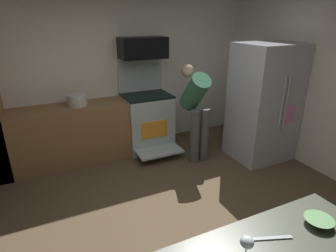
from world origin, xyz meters
TOP-DOWN VIEW (x-y plane):
  - ground_plane at (0.00, 0.00)m, footprint 5.20×4.80m
  - wall_back at (0.00, 2.34)m, footprint 5.20×0.12m
  - lower_cabinet_run at (-0.90, 1.98)m, footprint 2.40×0.60m
  - oven_range at (0.50, 1.97)m, footprint 0.76×1.01m
  - microwave at (0.50, 2.06)m, footprint 0.74×0.38m
  - refrigerator at (2.03, 0.89)m, footprint 0.89×0.78m
  - person_cook at (1.04, 1.28)m, footprint 0.31×0.65m
  - mixing_bowl_prep at (0.41, -1.34)m, footprint 0.19×0.19m
  - wine_glass_extra at (-0.21, -1.37)m, footprint 0.08×0.08m
  - knife_chef at (0.04, -1.31)m, footprint 0.25×0.11m
  - stock_pot at (-0.60, 1.98)m, footprint 0.29×0.29m

SIDE VIEW (x-z plane):
  - ground_plane at x=0.00m, z-range -0.02..0.00m
  - lower_cabinet_run at x=-0.90m, z-range 0.00..0.90m
  - oven_range at x=0.50m, z-range -0.25..1.27m
  - person_cook at x=1.04m, z-range 0.14..1.61m
  - refrigerator at x=2.03m, z-range 0.00..1.80m
  - knife_chef at x=0.04m, z-range 0.90..0.91m
  - mixing_bowl_prep at x=0.41m, z-range 0.90..0.94m
  - stock_pot at x=-0.60m, z-range 0.90..1.07m
  - wine_glass_extra at x=-0.21m, z-range 0.94..1.10m
  - wall_back at x=0.00m, z-range 0.00..2.60m
  - microwave at x=0.50m, z-range 1.52..1.85m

